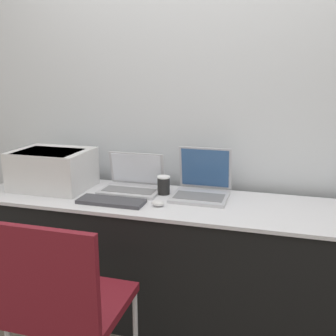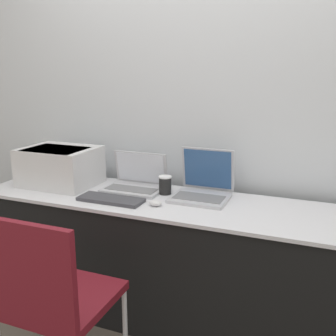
# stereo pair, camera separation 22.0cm
# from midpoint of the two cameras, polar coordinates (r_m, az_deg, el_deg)

# --- Properties ---
(wall_back) EXTENTS (8.00, 0.05, 2.60)m
(wall_back) POSITION_cam_midpoint_polar(r_m,az_deg,el_deg) (2.46, 8.20, 10.66)
(wall_back) COLOR silver
(wall_back) RESTS_ON ground_plane
(table) EXTENTS (2.45, 0.58, 0.72)m
(table) POSITION_cam_midpoint_polar(r_m,az_deg,el_deg) (2.34, 5.03, -13.41)
(table) COLOR black
(table) RESTS_ON ground_plane
(printer) EXTENTS (0.45, 0.36, 0.24)m
(printer) POSITION_cam_midpoint_polar(r_m,az_deg,el_deg) (2.55, -13.08, 0.41)
(printer) COLOR silver
(printer) RESTS_ON table
(laptop_left) EXTENTS (0.35, 0.26, 0.22)m
(laptop_left) POSITION_cam_midpoint_polar(r_m,az_deg,el_deg) (2.40, -2.16, -2.03)
(laptop_left) COLOR #B7B7BC
(laptop_left) RESTS_ON table
(laptop_right) EXTENTS (0.32, 0.31, 0.27)m
(laptop_right) POSITION_cam_midpoint_polar(r_m,az_deg,el_deg) (2.28, 7.81, -2.82)
(laptop_right) COLOR #B7B7BC
(laptop_right) RESTS_ON table
(external_keyboard) EXTENTS (0.37, 0.14, 0.02)m
(external_keyboard) POSITION_cam_midpoint_polar(r_m,az_deg,el_deg) (2.21, -5.48, -4.61)
(external_keyboard) COLOR #3D3D42
(external_keyboard) RESTS_ON table
(coffee_cup) EXTENTS (0.08, 0.08, 0.11)m
(coffee_cup) POSITION_cam_midpoint_polar(r_m,az_deg,el_deg) (2.32, 2.30, -2.52)
(coffee_cup) COLOR black
(coffee_cup) RESTS_ON table
(mouse) EXTENTS (0.07, 0.05, 0.03)m
(mouse) POSITION_cam_midpoint_polar(r_m,az_deg,el_deg) (2.13, 1.14, -5.14)
(mouse) COLOR silver
(mouse) RESTS_ON table
(chair) EXTENTS (0.43, 0.43, 0.89)m
(chair) POSITION_cam_midpoint_polar(r_m,az_deg,el_deg) (1.77, -13.11, -17.37)
(chair) COLOR maroon
(chair) RESTS_ON ground_plane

